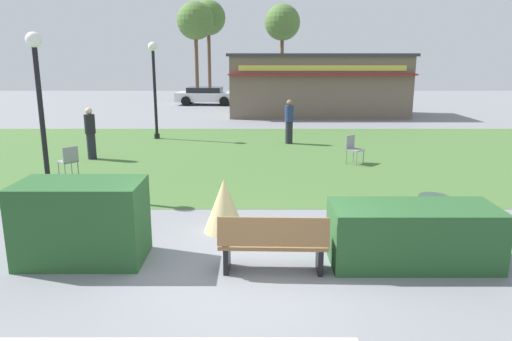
{
  "coord_description": "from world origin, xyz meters",
  "views": [
    {
      "loc": [
        0.12,
        -6.92,
        3.32
      ],
      "look_at": [
        0.16,
        3.01,
        0.93
      ],
      "focal_mm": 33.59,
      "sensor_mm": 36.0,
      "label": 1
    }
  ],
  "objects_px": {
    "lamppost_far": "(153,78)",
    "cafe_chair_west": "(67,159)",
    "person_strolling": "(288,121)",
    "tree_left_bg": "(281,23)",
    "person_standing": "(89,133)",
    "parked_car_center_slot": "(279,95)",
    "park_bench": "(272,243)",
    "parked_car_east_slot": "(364,95)",
    "tree_right_bg": "(207,19)",
    "parked_car_west_slot": "(205,95)",
    "food_kiosk": "(316,85)",
    "tree_center_bg": "(194,21)",
    "cafe_chair_east": "(351,147)",
    "trash_bin": "(430,218)",
    "lamppost_mid": "(37,94)"
  },
  "relations": [
    {
      "from": "cafe_chair_west",
      "to": "tree_center_bg",
      "type": "bearing_deg",
      "value": 88.49
    },
    {
      "from": "park_bench",
      "to": "tree_left_bg",
      "type": "distance_m",
      "value": 32.69
    },
    {
      "from": "cafe_chair_east",
      "to": "parked_car_center_slot",
      "type": "height_order",
      "value": "parked_car_center_slot"
    },
    {
      "from": "trash_bin",
      "to": "cafe_chair_west",
      "type": "bearing_deg",
      "value": 151.1
    },
    {
      "from": "park_bench",
      "to": "parked_car_west_slot",
      "type": "relative_size",
      "value": 0.4
    },
    {
      "from": "food_kiosk",
      "to": "person_standing",
      "type": "height_order",
      "value": "food_kiosk"
    },
    {
      "from": "tree_left_bg",
      "to": "person_standing",
      "type": "bearing_deg",
      "value": -107.47
    },
    {
      "from": "lamppost_mid",
      "to": "tree_center_bg",
      "type": "xyz_separation_m",
      "value": [
        0.51,
        26.18,
        3.37
      ]
    },
    {
      "from": "person_standing",
      "to": "parked_car_center_slot",
      "type": "relative_size",
      "value": 0.39
    },
    {
      "from": "lamppost_mid",
      "to": "parked_car_east_slot",
      "type": "relative_size",
      "value": 0.9
    },
    {
      "from": "trash_bin",
      "to": "tree_left_bg",
      "type": "relative_size",
      "value": 0.12
    },
    {
      "from": "tree_left_bg",
      "to": "trash_bin",
      "type": "bearing_deg",
      "value": -87.87
    },
    {
      "from": "cafe_chair_east",
      "to": "person_strolling",
      "type": "bearing_deg",
      "value": 116.69
    },
    {
      "from": "cafe_chair_east",
      "to": "parked_car_west_slot",
      "type": "distance_m",
      "value": 19.72
    },
    {
      "from": "park_bench",
      "to": "parked_car_west_slot",
      "type": "distance_m",
      "value": 26.71
    },
    {
      "from": "trash_bin",
      "to": "parked_car_west_slot",
      "type": "relative_size",
      "value": 0.2
    },
    {
      "from": "parked_car_east_slot",
      "to": "tree_left_bg",
      "type": "xyz_separation_m",
      "value": [
        -5.54,
        5.75,
        5.16
      ]
    },
    {
      "from": "food_kiosk",
      "to": "tree_center_bg",
      "type": "xyz_separation_m",
      "value": [
        -8.01,
        10.06,
        4.08
      ]
    },
    {
      "from": "cafe_chair_east",
      "to": "cafe_chair_west",
      "type": "bearing_deg",
      "value": -167.48
    },
    {
      "from": "parked_car_east_slot",
      "to": "trash_bin",
      "type": "bearing_deg",
      "value": -99.92
    },
    {
      "from": "lamppost_far",
      "to": "tree_right_bg",
      "type": "height_order",
      "value": "tree_right_bg"
    },
    {
      "from": "parked_car_center_slot",
      "to": "tree_center_bg",
      "type": "height_order",
      "value": "tree_center_bg"
    },
    {
      "from": "person_standing",
      "to": "tree_right_bg",
      "type": "bearing_deg",
      "value": 1.68
    },
    {
      "from": "park_bench",
      "to": "person_standing",
      "type": "distance_m",
      "value": 10.21
    },
    {
      "from": "tree_left_bg",
      "to": "tree_right_bg",
      "type": "distance_m",
      "value": 6.15
    },
    {
      "from": "parked_car_east_slot",
      "to": "tree_left_bg",
      "type": "height_order",
      "value": "tree_left_bg"
    },
    {
      "from": "person_strolling",
      "to": "tree_center_bg",
      "type": "xyz_separation_m",
      "value": [
        -5.81,
        19.13,
        4.95
      ]
    },
    {
      "from": "lamppost_far",
      "to": "tree_left_bg",
      "type": "height_order",
      "value": "tree_left_bg"
    },
    {
      "from": "person_strolling",
      "to": "tree_left_bg",
      "type": "height_order",
      "value": "tree_left_bg"
    },
    {
      "from": "lamppost_far",
      "to": "tree_left_bg",
      "type": "distance_m",
      "value": 20.93
    },
    {
      "from": "lamppost_mid",
      "to": "parked_car_center_slot",
      "type": "height_order",
      "value": "lamppost_mid"
    },
    {
      "from": "park_bench",
      "to": "food_kiosk",
      "type": "distance_m",
      "value": 20.69
    },
    {
      "from": "lamppost_far",
      "to": "person_strolling",
      "type": "height_order",
      "value": "lamppost_far"
    },
    {
      "from": "park_bench",
      "to": "cafe_chair_west",
      "type": "bearing_deg",
      "value": 132.28
    },
    {
      "from": "person_strolling",
      "to": "parked_car_center_slot",
      "type": "xyz_separation_m",
      "value": [
        0.4,
        15.11,
        -0.22
      ]
    },
    {
      "from": "trash_bin",
      "to": "parked_car_west_slot",
      "type": "xyz_separation_m",
      "value": [
        -6.64,
        25.1,
        0.22
      ]
    },
    {
      "from": "trash_bin",
      "to": "cafe_chair_west",
      "type": "relative_size",
      "value": 0.95
    },
    {
      "from": "cafe_chair_west",
      "to": "person_standing",
      "type": "distance_m",
      "value": 2.52
    },
    {
      "from": "park_bench",
      "to": "lamppost_far",
      "type": "bearing_deg",
      "value": 109.16
    },
    {
      "from": "lamppost_mid",
      "to": "person_standing",
      "type": "bearing_deg",
      "value": 94.74
    },
    {
      "from": "parked_car_center_slot",
      "to": "tree_right_bg",
      "type": "xyz_separation_m",
      "value": [
        -5.55,
        7.26,
        5.61
      ]
    },
    {
      "from": "person_strolling",
      "to": "tree_left_bg",
      "type": "bearing_deg",
      "value": -169.39
    },
    {
      "from": "cafe_chair_east",
      "to": "parked_car_east_slot",
      "type": "height_order",
      "value": "parked_car_east_slot"
    },
    {
      "from": "person_standing",
      "to": "parked_car_east_slot",
      "type": "xyz_separation_m",
      "value": [
        13.0,
        17.97,
        -0.22
      ]
    },
    {
      "from": "tree_left_bg",
      "to": "park_bench",
      "type": "bearing_deg",
      "value": -93.2
    },
    {
      "from": "lamppost_far",
      "to": "person_strolling",
      "type": "relative_size",
      "value": 2.28
    },
    {
      "from": "tree_right_bg",
      "to": "parked_car_west_slot",
      "type": "bearing_deg",
      "value": -86.41
    },
    {
      "from": "parked_car_east_slot",
      "to": "cafe_chair_west",
      "type": "bearing_deg",
      "value": -122.01
    },
    {
      "from": "lamppost_far",
      "to": "cafe_chair_west",
      "type": "xyz_separation_m",
      "value": [
        -1.11,
        -6.49,
        -1.91
      ]
    },
    {
      "from": "person_standing",
      "to": "tree_left_bg",
      "type": "xyz_separation_m",
      "value": [
        7.47,
        23.72,
        4.94
      ]
    }
  ]
}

